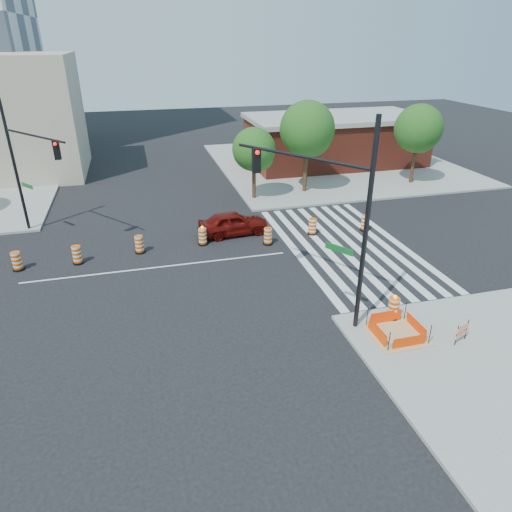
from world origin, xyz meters
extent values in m
plane|color=black|center=(0.00, 0.00, 0.00)|extent=(120.00, 120.00, 0.00)
cube|color=gray|center=(18.00, 18.00, 0.07)|extent=(22.00, 22.00, 0.15)
cube|color=silver|center=(7.80, 0.00, 0.01)|extent=(0.45, 13.50, 0.01)
cube|color=silver|center=(8.70, 0.00, 0.01)|extent=(0.45, 13.50, 0.01)
cube|color=silver|center=(9.60, 0.00, 0.01)|extent=(0.45, 13.50, 0.01)
cube|color=silver|center=(10.50, 0.00, 0.01)|extent=(0.45, 13.50, 0.01)
cube|color=silver|center=(11.40, 0.00, 0.01)|extent=(0.45, 13.50, 0.01)
cube|color=silver|center=(12.30, 0.00, 0.01)|extent=(0.45, 13.50, 0.01)
cube|color=silver|center=(13.20, 0.00, 0.01)|extent=(0.45, 13.50, 0.01)
cube|color=silver|center=(14.10, 0.00, 0.01)|extent=(0.45, 13.50, 0.01)
cube|color=silver|center=(0.00, 0.00, 0.01)|extent=(14.00, 0.12, 0.01)
cube|color=tan|center=(9.00, -9.00, 0.17)|extent=(2.20, 2.20, 0.05)
cube|color=#FF3D05|center=(9.00, -9.90, 0.43)|extent=(1.44, 0.02, 0.55)
cube|color=#FF3D05|center=(9.00, -8.10, 0.43)|extent=(1.44, 0.02, 0.55)
cube|color=#FF3D05|center=(8.10, -9.00, 0.43)|extent=(0.02, 1.44, 0.55)
cube|color=#FF3D05|center=(9.90, -9.00, 0.43)|extent=(0.02, 1.44, 0.55)
cylinder|color=black|center=(8.10, -9.90, 0.60)|extent=(0.04, 0.04, 0.90)
cylinder|color=black|center=(9.90, -9.90, 0.60)|extent=(0.04, 0.04, 0.90)
cylinder|color=black|center=(8.10, -8.10, 0.60)|extent=(0.04, 0.04, 0.90)
cylinder|color=black|center=(9.90, -8.10, 0.60)|extent=(0.04, 0.04, 0.90)
cube|color=maroon|center=(18.00, 18.00, 2.10)|extent=(16.00, 8.00, 4.20)
cube|color=gray|center=(18.00, 18.00, 4.40)|extent=(16.50, 8.50, 0.40)
imported|color=#5D0B08|center=(4.85, 3.44, 0.74)|extent=(4.48, 2.11, 1.48)
cylinder|color=black|center=(7.66, -7.96, 4.50)|extent=(0.20, 0.20, 8.69)
cylinder|color=black|center=(5.82, -5.27, 6.89)|extent=(3.80, 5.45, 0.13)
cube|color=black|center=(4.52, -3.39, 6.34)|extent=(0.35, 0.30, 1.09)
sphere|color=#FF0C0C|center=(4.52, -3.57, 6.72)|extent=(0.20, 0.20, 0.20)
cube|color=#0C591E|center=(7.05, -7.06, 3.41)|extent=(0.77, 1.10, 0.27)
cylinder|color=black|center=(-7.69, 7.39, 4.15)|extent=(0.18, 0.18, 8.00)
cylinder|color=black|center=(-5.84, 5.03, 6.35)|extent=(3.79, 4.80, 0.12)
cube|color=black|center=(-4.55, 3.37, 5.85)|extent=(0.32, 0.28, 1.00)
sphere|color=#FF0C0C|center=(-4.55, 3.19, 6.20)|extent=(0.18, 0.18, 0.18)
cube|color=#0C591E|center=(-7.07, 6.61, 3.15)|extent=(0.77, 0.97, 0.25)
cylinder|color=black|center=(9.46, -7.86, 0.20)|extent=(0.59, 0.59, 0.10)
cylinder|color=#E35204|center=(9.46, -7.86, 0.69)|extent=(0.47, 0.47, 0.94)
sphere|color=#FF990C|center=(9.46, -7.86, 1.23)|extent=(0.16, 0.16, 0.16)
cube|color=#E35204|center=(11.22, -10.09, 0.80)|extent=(0.75, 0.31, 0.26)
cube|color=#E35204|center=(11.22, -10.09, 0.50)|extent=(0.75, 0.31, 0.20)
cylinder|color=black|center=(10.89, -10.21, 0.61)|extent=(0.04, 0.04, 0.92)
cylinder|color=black|center=(11.54, -9.96, 0.61)|extent=(0.04, 0.04, 0.92)
cylinder|color=#382314|center=(7.81, 9.69, 1.69)|extent=(0.28, 0.28, 3.39)
sphere|color=#1E4A15|center=(7.81, 9.69, 3.81)|extent=(3.17, 3.17, 3.17)
sphere|color=#1E4A15|center=(8.26, 9.96, 3.28)|extent=(2.33, 2.33, 2.33)
sphere|color=#1E4A15|center=(7.46, 9.52, 3.49)|extent=(2.12, 2.12, 2.12)
cylinder|color=#382314|center=(12.12, 10.31, 2.21)|extent=(0.33, 0.33, 4.43)
sphere|color=#1E4A15|center=(12.12, 10.31, 4.98)|extent=(4.15, 4.15, 4.15)
sphere|color=#1E4A15|center=(12.64, 10.62, 4.29)|extent=(3.04, 3.04, 3.04)
sphere|color=#1E4A15|center=(11.71, 10.10, 4.57)|extent=(2.77, 2.77, 2.77)
cylinder|color=#382314|center=(21.59, 10.22, 2.04)|extent=(0.29, 0.29, 4.08)
sphere|color=#1E4A15|center=(21.59, 10.22, 4.59)|extent=(3.82, 3.82, 3.82)
sphere|color=#1E4A15|center=(22.04, 10.49, 3.95)|extent=(2.80, 2.80, 2.80)
sphere|color=#1E4A15|center=(21.23, 10.04, 4.21)|extent=(2.55, 2.55, 2.55)
cylinder|color=black|center=(-7.26, 1.61, 0.05)|extent=(0.60, 0.60, 0.10)
cylinder|color=#E35204|center=(-7.26, 1.61, 0.55)|extent=(0.48, 0.48, 0.95)
cylinder|color=black|center=(-4.25, 1.62, 0.05)|extent=(0.60, 0.60, 0.10)
cylinder|color=#E35204|center=(-4.25, 1.62, 0.55)|extent=(0.48, 0.48, 0.95)
cylinder|color=black|center=(-0.92, 2.17, 0.05)|extent=(0.60, 0.60, 0.10)
cylinder|color=#E35204|center=(-0.92, 2.17, 0.55)|extent=(0.48, 0.48, 0.95)
cylinder|color=black|center=(2.75, 2.37, 0.05)|extent=(0.60, 0.60, 0.10)
cylinder|color=#E35204|center=(2.75, 2.37, 0.55)|extent=(0.48, 0.48, 0.95)
sphere|color=#FF990C|center=(2.75, 2.37, 1.10)|extent=(0.16, 0.16, 0.16)
cylinder|color=black|center=(6.52, 1.42, 0.05)|extent=(0.60, 0.60, 0.10)
cylinder|color=#E35204|center=(6.52, 1.42, 0.55)|extent=(0.48, 0.48, 0.95)
cylinder|color=black|center=(9.64, 2.17, 0.05)|extent=(0.60, 0.60, 0.10)
cylinder|color=#E35204|center=(9.64, 2.17, 0.55)|extent=(0.48, 0.48, 0.95)
cylinder|color=black|center=(13.11, 1.88, 0.05)|extent=(0.60, 0.60, 0.10)
cylinder|color=#E35204|center=(13.11, 1.88, 0.55)|extent=(0.48, 0.48, 0.95)
camera|label=1|loc=(-0.56, -22.50, 11.23)|focal=32.00mm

